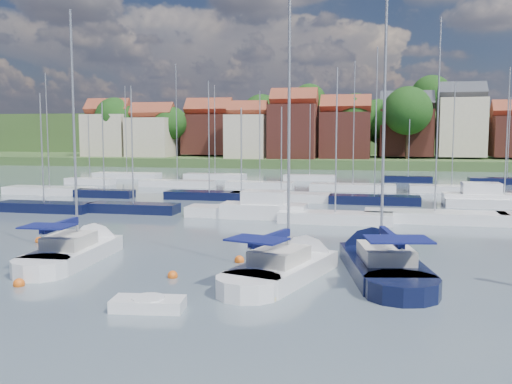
# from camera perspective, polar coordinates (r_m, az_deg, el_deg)

# --- Properties ---
(ground) EXTENTS (260.00, 260.00, 0.00)m
(ground) POSITION_cam_1_polar(r_m,az_deg,el_deg) (66.06, 8.80, -0.19)
(ground) COLOR #4F606B
(ground) RESTS_ON ground
(sailboat_left) EXTENTS (3.46, 10.95, 14.73)m
(sailboat_left) POSITION_cam_1_polar(r_m,az_deg,el_deg) (34.10, -16.82, -5.54)
(sailboat_left) COLOR silver
(sailboat_left) RESTS_ON ground
(sailboat_centre) EXTENTS (5.90, 11.31, 14.90)m
(sailboat_centre) POSITION_cam_1_polar(r_m,az_deg,el_deg) (28.90, 3.90, -7.36)
(sailboat_centre) COLOR silver
(sailboat_centre) RESTS_ON ground
(sailboat_navy) EXTENTS (5.67, 12.82, 17.17)m
(sailboat_navy) POSITION_cam_1_polar(r_m,az_deg,el_deg) (30.69, 11.97, -6.70)
(sailboat_navy) COLOR black
(sailboat_navy) RESTS_ON ground
(tender) EXTENTS (3.00, 1.68, 0.62)m
(tender) POSITION_cam_1_polar(r_m,az_deg,el_deg) (23.40, -10.73, -10.96)
(tender) COLOR silver
(tender) RESTS_ON ground
(buoy_b) EXTENTS (0.53, 0.53, 0.53)m
(buoy_b) POSITION_cam_1_polar(r_m,az_deg,el_deg) (28.62, -22.61, -8.68)
(buoy_b) COLOR #D85914
(buoy_b) RESTS_ON ground
(buoy_c) EXTENTS (0.50, 0.50, 0.50)m
(buoy_c) POSITION_cam_1_polar(r_m,az_deg,el_deg) (28.22, -8.34, -8.48)
(buoy_c) COLOR #D85914
(buoy_c) RESTS_ON ground
(buoy_d) EXTENTS (0.55, 0.55, 0.55)m
(buoy_d) POSITION_cam_1_polar(r_m,az_deg,el_deg) (24.25, 1.41, -10.84)
(buoy_d) COLOR beige
(buoy_d) RESTS_ON ground
(buoy_e) EXTENTS (0.53, 0.53, 0.53)m
(buoy_e) POSITION_cam_1_polar(r_m,az_deg,el_deg) (31.94, 13.63, -6.88)
(buoy_e) COLOR #D85914
(buoy_e) RESTS_ON ground
(buoy_g) EXTENTS (0.51, 0.51, 0.51)m
(buoy_g) POSITION_cam_1_polar(r_m,az_deg,el_deg) (39.24, -20.87, -4.72)
(buoy_g) COLOR #D85914
(buoy_g) RESTS_ON ground
(buoy_h) EXTENTS (0.54, 0.54, 0.54)m
(buoy_h) POSITION_cam_1_polar(r_m,az_deg,el_deg) (31.19, -1.68, -7.02)
(buoy_h) COLOR #D85914
(buoy_h) RESTS_ON ground
(marina_field) EXTENTS (79.62, 41.41, 15.93)m
(marina_field) POSITION_cam_1_polar(r_m,az_deg,el_deg) (61.11, 10.31, -0.31)
(marina_field) COLOR silver
(marina_field) RESTS_ON ground
(far_shore_town) EXTENTS (212.46, 90.00, 22.27)m
(far_shore_town) POSITION_cam_1_polar(r_m,az_deg,el_deg) (158.26, 11.72, 4.98)
(far_shore_town) COLOR #3C5A2D
(far_shore_town) RESTS_ON ground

